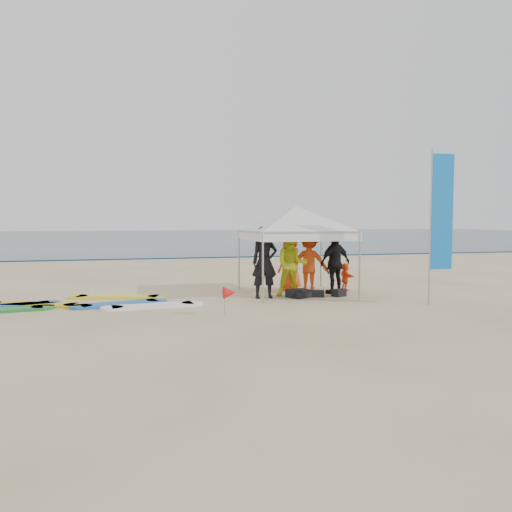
{
  "coord_description": "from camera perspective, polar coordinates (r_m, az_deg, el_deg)",
  "views": [
    {
      "loc": [
        -3.04,
        -9.72,
        2.09
      ],
      "look_at": [
        0.26,
        2.6,
        1.2
      ],
      "focal_mm": 35.0,
      "sensor_mm": 36.0,
      "label": 1
    }
  ],
  "objects": [
    {
      "name": "gear_pile",
      "position": [
        13.86,
        6.02,
        -4.3
      ],
      "size": [
        1.72,
        0.62,
        0.22
      ],
      "color": "black",
      "rests_on": "ground"
    },
    {
      "name": "person_orange_b",
      "position": [
        15.17,
        3.96,
        -0.61
      ],
      "size": [
        1.02,
        0.89,
        1.75
      ],
      "primitive_type": "imported",
      "rotation": [
        0.0,
        0.0,
        3.63
      ],
      "color": "#F04B15",
      "rests_on": "ground"
    },
    {
      "name": "marker_pennant",
      "position": [
        11.17,
        -3.03,
        -4.22
      ],
      "size": [
        0.28,
        0.28,
        0.64
      ],
      "color": "#A5A5A8",
      "rests_on": "ground"
    },
    {
      "name": "canopy_tent",
      "position": [
        14.34,
        4.55,
        5.65
      ],
      "size": [
        3.82,
        3.82,
        2.88
      ],
      "color": "#A5A5A8",
      "rests_on": "ground"
    },
    {
      "name": "person_seated",
      "position": [
        15.36,
        10.16,
        -2.33
      ],
      "size": [
        0.25,
        0.77,
        0.83
      ],
      "primitive_type": "imported",
      "rotation": [
        0.0,
        0.0,
        1.57
      ],
      "color": "#F64B15",
      "rests_on": "ground"
    },
    {
      "name": "ground",
      "position": [
        10.4,
        2.34,
        -7.61
      ],
      "size": [
        120.0,
        120.0,
        0.0
      ],
      "primitive_type": "plane",
      "color": "beige",
      "rests_on": "ground"
    },
    {
      "name": "person_orange_a",
      "position": [
        14.55,
        6.11,
        -0.76
      ],
      "size": [
        1.33,
        1.13,
        1.78
      ],
      "primitive_type": "imported",
      "rotation": [
        0.0,
        0.0,
        2.64
      ],
      "color": "#CF4012",
      "rests_on": "ground"
    },
    {
      "name": "person_black_a",
      "position": [
        13.52,
        0.98,
        -0.74
      ],
      "size": [
        0.71,
        0.47,
        1.95
      ],
      "primitive_type": "imported",
      "rotation": [
        0.0,
        0.0,
        -0.0
      ],
      "color": "black",
      "rests_on": "ground"
    },
    {
      "name": "person_black_b",
      "position": [
        14.5,
        9.03,
        -0.79
      ],
      "size": [
        1.13,
        0.73,
        1.78
      ],
      "primitive_type": "imported",
      "rotation": [
        0.0,
        0.0,
        3.45
      ],
      "color": "black",
      "rests_on": "ground"
    },
    {
      "name": "person_yellow",
      "position": [
        13.81,
        4.08,
        -0.97
      ],
      "size": [
        1.02,
        0.89,
        1.8
      ],
      "primitive_type": "imported",
      "rotation": [
        0.0,
        0.0,
        -0.27
      ],
      "color": "yellow",
      "rests_on": "ground"
    },
    {
      "name": "shoreline_foam",
      "position": [
        28.16,
        -8.75,
        -0.3
      ],
      "size": [
        160.0,
        1.2,
        0.01
      ],
      "primitive_type": "cube",
      "color": "silver",
      "rests_on": "ground"
    },
    {
      "name": "feather_flag",
      "position": [
        13.29,
        20.38,
        4.57
      ],
      "size": [
        0.65,
        0.04,
        3.87
      ],
      "color": "#A5A5A8",
      "rests_on": "ground"
    },
    {
      "name": "ocean",
      "position": [
        69.82,
        -12.49,
        2.22
      ],
      "size": [
        160.0,
        84.0,
        0.08
      ],
      "primitive_type": "cube",
      "color": "#0C2633",
      "rests_on": "ground"
    },
    {
      "name": "surfboard_spread",
      "position": [
        13.2,
        -20.25,
        -5.21
      ],
      "size": [
        5.51,
        2.62,
        0.07
      ],
      "color": "gold",
      "rests_on": "ground"
    }
  ]
}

